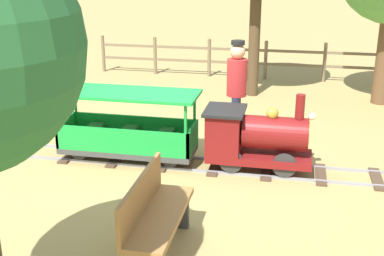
# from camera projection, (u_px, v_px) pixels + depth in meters

# --- Properties ---
(ground_plane) EXTENTS (60.00, 60.00, 0.00)m
(ground_plane) POSITION_uv_depth(u_px,v_px,m) (163.00, 163.00, 7.13)
(ground_plane) COLOR #A38C51
(track) EXTENTS (0.69, 5.70, 0.04)m
(track) POSITION_uv_depth(u_px,v_px,m) (190.00, 164.00, 7.05)
(track) COLOR gray
(track) RESTS_ON ground_plane
(locomotive) EXTENTS (0.65, 1.44, 1.06)m
(locomotive) POSITION_uv_depth(u_px,v_px,m) (254.00, 137.00, 6.73)
(locomotive) COLOR maroon
(locomotive) RESTS_ON ground_plane
(passenger_car) EXTENTS (0.75, 2.00, 0.97)m
(passenger_car) POSITION_uv_depth(u_px,v_px,m) (128.00, 132.00, 7.09)
(passenger_car) COLOR #3F3F3F
(passenger_car) RESTS_ON ground_plane
(conductor_person) EXTENTS (0.30, 0.30, 1.62)m
(conductor_person) POSITION_uv_depth(u_px,v_px,m) (237.00, 85.00, 7.47)
(conductor_person) COLOR #282D47
(conductor_person) RESTS_ON ground_plane
(park_bench) EXTENTS (1.30, 0.40, 0.82)m
(park_bench) POSITION_uv_depth(u_px,v_px,m) (155.00, 217.00, 4.82)
(park_bench) COLOR olive
(park_bench) RESTS_ON ground_plane
(fence_section) EXTENTS (0.08, 6.78, 0.90)m
(fence_section) POSITION_uv_depth(u_px,v_px,m) (237.00, 58.00, 11.88)
(fence_section) COLOR #756047
(fence_section) RESTS_ON ground_plane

